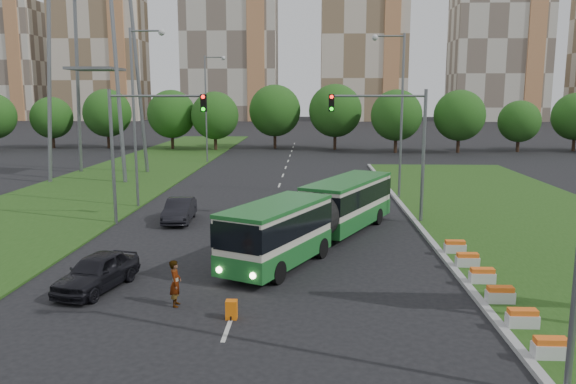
{
  "coord_description": "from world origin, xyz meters",
  "views": [
    {
      "loc": [
        -0.25,
        -23.51,
        7.65
      ],
      "look_at": [
        -1.48,
        5.65,
        2.6
      ],
      "focal_mm": 35.0,
      "sensor_mm": 36.0,
      "label": 1
    }
  ],
  "objects_px": {
    "articulated_bus": "(314,215)",
    "pedestrian": "(175,283)",
    "car_left_near": "(97,272)",
    "car_left_far": "(179,210)",
    "traffic_mast_left": "(139,135)",
    "shopping_trolley": "(231,310)",
    "traffic_mast_median": "(397,135)"
  },
  "relations": [
    {
      "from": "car_left_near",
      "to": "traffic_mast_median",
      "type": "bearing_deg",
      "value": 56.05
    },
    {
      "from": "car_left_far",
      "to": "traffic_mast_median",
      "type": "bearing_deg",
      "value": -1.95
    },
    {
      "from": "shopping_trolley",
      "to": "car_left_near",
      "type": "bearing_deg",
      "value": 154.36
    },
    {
      "from": "traffic_mast_median",
      "to": "shopping_trolley",
      "type": "height_order",
      "value": "traffic_mast_median"
    },
    {
      "from": "car_left_far",
      "to": "articulated_bus",
      "type": "bearing_deg",
      "value": -34.27
    },
    {
      "from": "traffic_mast_median",
      "to": "car_left_far",
      "type": "bearing_deg",
      "value": -178.85
    },
    {
      "from": "traffic_mast_left",
      "to": "car_left_far",
      "type": "distance_m",
      "value": 5.14
    },
    {
      "from": "articulated_bus",
      "to": "car_left_far",
      "type": "relative_size",
      "value": 3.61
    },
    {
      "from": "pedestrian",
      "to": "car_left_far",
      "type": "bearing_deg",
      "value": 8.35
    },
    {
      "from": "car_left_far",
      "to": "traffic_mast_left",
      "type": "bearing_deg",
      "value": -163.58
    },
    {
      "from": "car_left_far",
      "to": "shopping_trolley",
      "type": "height_order",
      "value": "car_left_far"
    },
    {
      "from": "traffic_mast_median",
      "to": "car_left_near",
      "type": "xyz_separation_m",
      "value": [
        -13.53,
        -12.43,
        -4.62
      ]
    },
    {
      "from": "car_left_near",
      "to": "pedestrian",
      "type": "relative_size",
      "value": 2.46
    },
    {
      "from": "car_left_near",
      "to": "car_left_far",
      "type": "bearing_deg",
      "value": 101.34
    },
    {
      "from": "car_left_far",
      "to": "pedestrian",
      "type": "xyz_separation_m",
      "value": [
        3.1,
        -13.8,
        0.16
      ]
    },
    {
      "from": "traffic_mast_left",
      "to": "shopping_trolley",
      "type": "height_order",
      "value": "traffic_mast_left"
    },
    {
      "from": "car_left_far",
      "to": "pedestrian",
      "type": "height_order",
      "value": "pedestrian"
    },
    {
      "from": "traffic_mast_left",
      "to": "shopping_trolley",
      "type": "distance_m",
      "value": 16.78
    },
    {
      "from": "articulated_bus",
      "to": "car_left_near",
      "type": "xyz_separation_m",
      "value": [
        -8.63,
        -7.22,
        -0.84
      ]
    },
    {
      "from": "traffic_mast_median",
      "to": "pedestrian",
      "type": "height_order",
      "value": "traffic_mast_median"
    },
    {
      "from": "car_left_far",
      "to": "shopping_trolley",
      "type": "relative_size",
      "value": 6.46
    },
    {
      "from": "articulated_bus",
      "to": "shopping_trolley",
      "type": "bearing_deg",
      "value": -80.03
    },
    {
      "from": "car_left_near",
      "to": "pedestrian",
      "type": "height_order",
      "value": "pedestrian"
    },
    {
      "from": "car_left_near",
      "to": "car_left_far",
      "type": "distance_m",
      "value": 12.18
    },
    {
      "from": "traffic_mast_median",
      "to": "articulated_bus",
      "type": "distance_m",
      "value": 8.09
    },
    {
      "from": "traffic_mast_median",
      "to": "shopping_trolley",
      "type": "relative_size",
      "value": 11.99
    },
    {
      "from": "car_left_near",
      "to": "car_left_far",
      "type": "height_order",
      "value": "car_left_near"
    },
    {
      "from": "pedestrian",
      "to": "shopping_trolley",
      "type": "distance_m",
      "value": 2.55
    },
    {
      "from": "traffic_mast_left",
      "to": "articulated_bus",
      "type": "distance_m",
      "value": 11.72
    },
    {
      "from": "articulated_bus",
      "to": "pedestrian",
      "type": "relative_size",
      "value": 8.98
    },
    {
      "from": "articulated_bus",
      "to": "car_left_near",
      "type": "distance_m",
      "value": 11.29
    },
    {
      "from": "pedestrian",
      "to": "shopping_trolley",
      "type": "height_order",
      "value": "pedestrian"
    }
  ]
}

